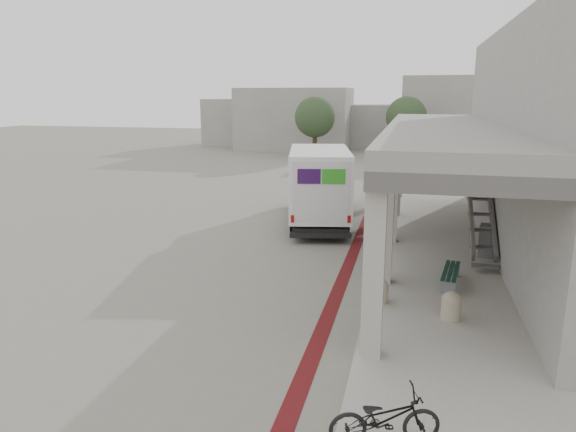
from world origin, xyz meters
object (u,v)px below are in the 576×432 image
(fedex_truck, at_px, (319,182))
(bench, at_px, (451,274))
(utility_cabinet, at_px, (487,241))
(bicycle_black, at_px, (385,418))

(fedex_truck, height_order, bench, fedex_truck)
(utility_cabinet, distance_m, bicycle_black, 9.85)
(bench, xyz_separation_m, utility_cabinet, (1.20, 2.77, 0.21))
(utility_cabinet, bearing_deg, bicycle_black, -93.37)
(fedex_truck, relative_size, bench, 4.22)
(bench, xyz_separation_m, bicycle_black, (-1.30, -6.76, 0.14))
(fedex_truck, height_order, bicycle_black, fedex_truck)
(bench, bearing_deg, bicycle_black, -92.72)
(fedex_truck, bearing_deg, bicycle_black, -87.35)
(fedex_truck, distance_m, bicycle_black, 13.66)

